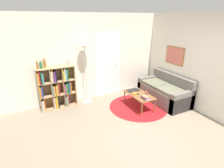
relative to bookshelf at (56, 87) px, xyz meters
name	(u,v)px	position (x,y,z in m)	size (l,w,h in m)	color
ground_plane	(151,144)	(1.42, -2.53, -0.61)	(14.00, 14.00, 0.00)	gray
wall_back	(99,57)	(1.43, 0.21, 0.68)	(7.03, 0.11, 2.60)	silver
wall_right	(180,59)	(3.46, -1.17, 0.69)	(0.08, 5.72, 2.60)	silver
rug	(138,106)	(2.10, -1.06, -0.60)	(1.68, 1.68, 0.01)	#B2191E
bookshelf	(56,87)	(0.00, 0.00, 0.00)	(1.01, 0.34, 1.21)	tan
floor_lamp	(85,55)	(0.88, -0.05, 0.85)	(0.31, 0.31, 1.75)	#B7B7BC
couch	(165,92)	(3.07, -1.09, -0.31)	(0.81, 1.64, 0.83)	#66605B
coffee_table	(139,96)	(2.08, -1.12, -0.22)	(0.51, 0.95, 0.43)	brown
laptop	(133,90)	(2.07, -0.82, -0.17)	(0.37, 0.23, 0.02)	black
bowl	(135,94)	(1.95, -1.07, -0.16)	(0.14, 0.14, 0.05)	orange
book_stack_on_table	(146,98)	(2.05, -1.44, -0.14)	(0.16, 0.25, 0.08)	teal
cup	(146,93)	(2.25, -1.21, -0.13)	(0.07, 0.07, 0.09)	#A33D33
remote	(137,93)	(2.03, -1.05, -0.17)	(0.07, 0.16, 0.02)	black
bottle_left	(37,65)	(-0.40, -0.02, 0.69)	(0.06, 0.06, 0.22)	olive
bottle_middle	(41,65)	(-0.31, -0.02, 0.69)	(0.07, 0.07, 0.21)	#236633
bottle_right	(45,64)	(-0.21, 0.03, 0.71)	(0.08, 0.08, 0.26)	olive
vase_on_shelf	(68,62)	(0.41, 0.00, 0.68)	(0.11, 0.11, 0.16)	#B7B2A8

